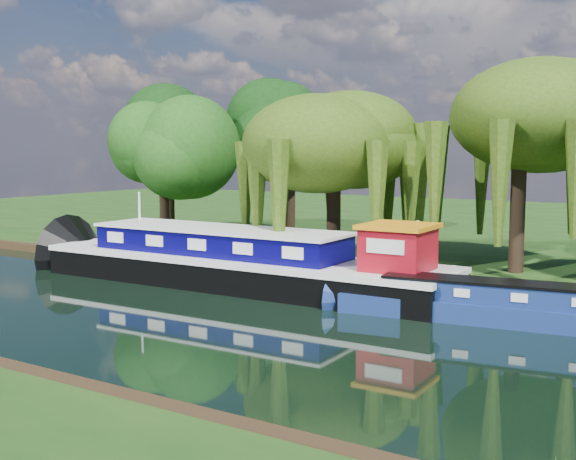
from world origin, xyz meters
The scene contains 13 objects.
ground centered at (0.00, 0.00, 0.00)m, with size 120.00×120.00×0.00m, color black.
far_bank centered at (0.00, 34.00, 0.23)m, with size 120.00×52.00×0.45m, color #13350E.
dutch_barge centered at (-6.23, 6.13, 1.06)m, with size 20.35×4.91×4.28m.
narrowboat centered at (5.56, 5.40, 0.59)m, with size 11.46×3.39×1.65m.
red_dinghy centered at (-9.24, 6.84, 0.00)m, with size 2.45×3.43×0.71m, color maroon.
willow_left centered at (-4.31, 11.31, 6.36)m, with size 6.79×6.79×8.13m.
willow_right centered at (4.05, 14.01, 7.13)m, with size 7.51×7.51×9.15m.
tree_far_left centered at (-16.76, 12.61, 6.36)m, with size 5.36×5.36×8.64m.
tree_far_back centered at (-19.48, 16.13, 6.75)m, with size 5.37×5.37×9.04m.
tree_far_mid centered at (-11.67, 18.89, 6.90)m, with size 5.73×5.73×9.37m.
lamppost centered at (0.50, 10.50, 2.42)m, with size 0.36×0.36×2.56m.
mooring_posts centered at (-0.50, 8.40, 0.95)m, with size 19.16×0.16×1.00m.
reeds_near centered at (6.87, -7.57, 0.55)m, with size 33.70×1.50×1.10m.
Camera 1 is at (13.05, -20.23, 6.31)m, focal length 45.00 mm.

